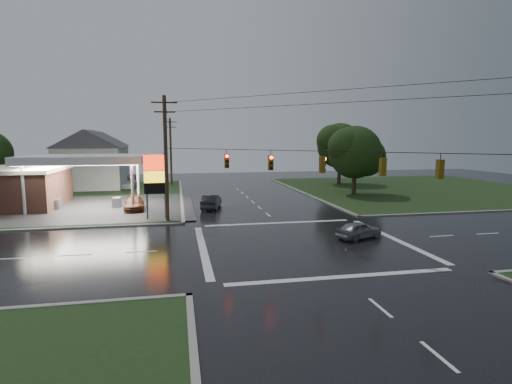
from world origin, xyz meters
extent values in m
plane|color=black|center=(0.00, 0.00, 0.00)|extent=(120.00, 120.00, 0.00)
cube|color=black|center=(-26.00, 26.00, 0.04)|extent=(36.00, 36.00, 0.08)
cube|color=black|center=(26.00, 26.00, 0.04)|extent=(36.00, 36.00, 0.08)
cube|color=#2D2D2D|center=(-20.00, 18.00, 0.09)|extent=(26.00, 18.00, 0.02)
cube|color=brown|center=(-27.00, 20.00, 2.00)|extent=(12.00, 10.00, 4.00)
cylinder|color=silver|center=(-23.00, 15.00, 2.50)|extent=(0.30, 0.30, 5.00)
cylinder|color=silver|center=(-13.00, 15.00, 2.50)|extent=(0.30, 0.30, 5.00)
cylinder|color=silver|center=(-23.00, 21.00, 2.50)|extent=(0.30, 0.30, 5.00)
cylinder|color=silver|center=(-13.00, 21.00, 2.50)|extent=(0.30, 0.30, 5.00)
cube|color=silver|center=(-18.00, 18.00, 5.20)|extent=(12.00, 8.00, 0.80)
cube|color=white|center=(-18.00, 18.00, 4.78)|extent=(11.40, 7.40, 0.04)
cube|color=#59595E|center=(-21.00, 18.00, 0.55)|extent=(0.80, 1.60, 1.10)
cube|color=#59595E|center=(-15.00, 18.00, 0.55)|extent=(0.80, 1.60, 1.10)
cylinder|color=#59595E|center=(-11.30, 10.50, 3.00)|extent=(0.16, 0.16, 6.00)
cylinder|color=#59595E|center=(-9.70, 10.50, 3.00)|extent=(0.16, 0.16, 6.00)
cube|color=red|center=(-10.50, 10.50, 5.20)|extent=(2.00, 0.35, 1.40)
cube|color=yellow|center=(-10.50, 10.50, 3.90)|extent=(2.00, 0.35, 1.00)
cube|color=black|center=(-10.50, 10.50, 2.90)|extent=(2.00, 0.35, 1.00)
cylinder|color=#382619|center=(-9.50, 9.50, 5.50)|extent=(0.32, 0.32, 11.00)
cube|color=#382619|center=(-9.50, 9.50, 10.40)|extent=(2.20, 0.12, 0.12)
cube|color=#382619|center=(-9.50, 9.50, 9.60)|extent=(1.80, 0.12, 0.12)
cylinder|color=#382619|center=(-9.50, 38.00, 5.25)|extent=(0.32, 0.32, 10.50)
cube|color=#382619|center=(-9.50, 38.00, 9.90)|extent=(2.20, 0.12, 0.12)
cube|color=#382619|center=(-9.50, 38.00, 9.10)|extent=(1.80, 0.12, 0.12)
cube|color=#59470C|center=(-4.75, 4.75, 5.60)|extent=(0.34, 0.34, 1.10)
cylinder|color=#FF0C07|center=(-4.75, 4.55, 5.98)|extent=(0.22, 0.08, 0.22)
cube|color=#59470C|center=(-1.90, 1.90, 5.60)|extent=(0.34, 0.34, 1.10)
cylinder|color=#FF0C07|center=(-1.90, 1.70, 5.98)|extent=(0.22, 0.08, 0.22)
cube|color=#59470C|center=(0.95, -0.95, 5.60)|extent=(0.34, 0.34, 1.10)
cylinder|color=#FF0C07|center=(1.15, -0.95, 5.98)|extent=(0.08, 0.22, 0.22)
cube|color=#59470C|center=(3.80, -3.80, 5.60)|extent=(0.34, 0.34, 1.10)
cylinder|color=#FF0C07|center=(3.80, -3.60, 5.98)|extent=(0.22, 0.08, 0.22)
cube|color=#59470C|center=(6.08, -6.08, 5.60)|extent=(0.34, 0.34, 1.10)
cylinder|color=#FF0C07|center=(6.08, -5.88, 5.98)|extent=(0.22, 0.08, 0.22)
cube|color=silver|center=(-21.00, 36.00, 3.00)|extent=(9.00, 8.00, 6.00)
cube|color=gray|center=(-15.70, 36.00, 0.40)|extent=(1.60, 4.80, 0.80)
cube|color=silver|center=(-22.00, 48.00, 3.00)|extent=(9.00, 8.00, 6.00)
cube|color=gray|center=(-16.70, 48.00, 0.40)|extent=(1.60, 4.80, 0.80)
cylinder|color=black|center=(14.00, 22.00, 2.52)|extent=(0.56, 0.56, 5.04)
sphere|color=black|center=(14.00, 22.00, 5.58)|extent=(6.80, 6.80, 6.80)
sphere|color=black|center=(15.70, 22.30, 4.95)|extent=(5.10, 5.10, 5.10)
sphere|color=black|center=(12.64, 21.60, 6.30)|extent=(4.76, 4.76, 4.76)
cylinder|color=black|center=(17.00, 34.00, 2.80)|extent=(0.56, 0.56, 5.60)
sphere|color=black|center=(17.00, 34.00, 6.20)|extent=(7.20, 7.20, 7.20)
sphere|color=black|center=(18.80, 34.30, 5.50)|extent=(5.40, 5.40, 5.40)
sphere|color=black|center=(15.56, 33.60, 7.00)|extent=(5.04, 5.04, 5.04)
imported|color=black|center=(-5.14, 15.36, 0.75)|extent=(2.64, 4.80, 1.50)
imported|color=slate|center=(4.51, 0.60, 0.63)|extent=(3.99, 2.71, 1.26)
imported|color=#602C16|center=(-13.00, 15.91, 0.69)|extent=(2.32, 4.92, 1.39)
camera|label=1|loc=(-8.53, -26.21, 7.31)|focal=28.00mm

